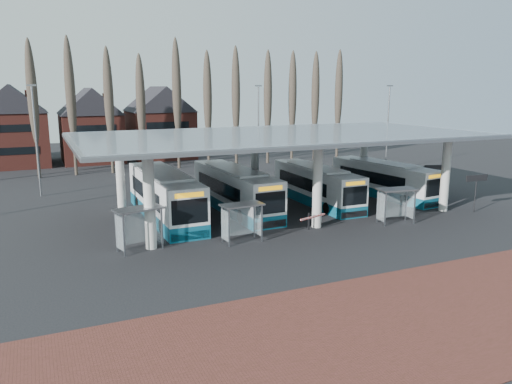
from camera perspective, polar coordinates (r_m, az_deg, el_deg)
name	(u,v)px	position (r m, az deg, el deg)	size (l,w,h in m)	color
ground	(335,236)	(34.45, 9.05, -5.00)	(140.00, 140.00, 0.00)	black
brick_strip	(477,305)	(25.88, 23.95, -11.68)	(70.00, 10.00, 0.03)	brown
station_canopy	(283,141)	(40.14, 3.07, 5.81)	(32.00, 16.00, 6.34)	#B8B8B3
poplar_row	(191,97)	(63.21, -7.45, 10.74)	(45.10, 1.10, 14.50)	#473D33
townhouse_row	(52,118)	(71.67, -22.28, 7.82)	(36.80, 10.30, 12.25)	maroon
lamp_post_a	(36,139)	(49.73, -23.84, 5.58)	(0.80, 0.16, 10.17)	slate
lamp_post_b	(258,127)	(58.92, 0.28, 7.41)	(0.80, 0.16, 10.17)	slate
lamp_post_c	(388,127)	(61.14, 14.81, 7.18)	(0.80, 0.16, 10.17)	slate
bus_0	(164,196)	(38.93, -10.42, -0.47)	(2.91, 13.15, 3.65)	white
bus_1	(235,190)	(40.81, -2.43, 0.18)	(3.03, 12.67, 3.50)	white
bus_2	(316,186)	(43.72, 6.87, 0.73)	(2.64, 11.71, 3.25)	white
bus_3	(383,180)	(47.68, 14.31, 1.35)	(3.95, 11.76, 3.21)	white
shelter_0	(138,219)	(31.61, -13.34, -3.03)	(3.15, 2.06, 2.69)	gray
shelter_1	(241,214)	(32.44, -1.72, -2.52)	(2.82, 1.53, 2.55)	gray
shelter_2	(395,198)	(38.35, 15.65, -0.63)	(3.00, 1.81, 2.62)	gray
info_sign_0	(477,181)	(43.70, 23.90, 1.17)	(2.06, 0.28, 3.07)	black
info_sign_1	(435,170)	(48.25, 19.75, 2.36)	(1.99, 0.60, 3.01)	black
barrier	(312,218)	(35.14, 6.39, -2.98)	(2.37, 1.02, 1.22)	black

